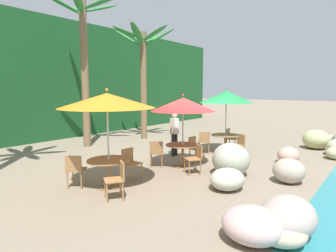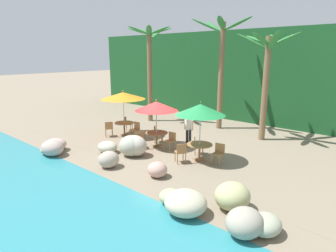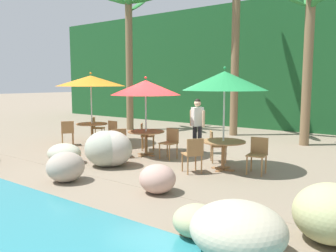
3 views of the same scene
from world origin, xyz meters
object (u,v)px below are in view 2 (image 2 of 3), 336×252
dining_table_red (157,135)px  dining_table_green (200,147)px  chair_orange_seaward (136,129)px  palm_tree_second (221,57)px  chair_green_left (181,152)px  palm_tree_third (267,67)px  umbrella_red (156,106)px  chair_red_left (140,139)px  chair_red_inland (157,132)px  umbrella_green (201,110)px  chair_orange_left (109,128)px  waiter_in_white (189,127)px  dining_table_orange (124,125)px  chair_green_inland (197,143)px  palm_tree_nearest (150,57)px  chair_red_seaward (171,140)px  umbrella_orange (123,96)px  chair_orange_inland (127,123)px  chair_green_seaward (219,152)px

dining_table_red → dining_table_green: 2.70m
chair_orange_seaward → palm_tree_second: 6.54m
chair_green_left → palm_tree_third: size_ratio=0.16×
umbrella_red → chair_red_left: size_ratio=2.72×
chair_red_inland → chair_green_left: 3.27m
umbrella_green → dining_table_green: 1.61m
umbrella_green → chair_orange_left: bearing=-177.8°
chair_red_inland → palm_tree_third: 6.50m
dining_table_red → waiter_in_white: waiter_in_white is taller
dining_table_orange → chair_orange_left: size_ratio=1.26×
chair_orange_seaward → palm_tree_second: bearing=65.6°
chair_green_inland → palm_tree_nearest: palm_tree_nearest is taller
chair_red_seaward → palm_tree_second: size_ratio=0.13×
chair_orange_seaward → dining_table_red: (1.97, -0.43, 0.10)m
dining_table_green → umbrella_orange: bearing=174.5°
chair_red_left → umbrella_green: umbrella_green is taller
chair_orange_inland → palm_tree_third: bearing=28.9°
dining_table_red → chair_green_seaward: (3.53, 0.00, -0.10)m
dining_table_orange → chair_orange_left: 0.86m
chair_red_left → palm_tree_third: palm_tree_third is taller
chair_green_left → chair_green_inland: bearing=97.5°
umbrella_green → dining_table_green: size_ratio=2.34×
chair_red_seaward → chair_green_inland: bearing=16.3°
umbrella_orange → chair_green_inland: 5.23m
dining_table_red → palm_tree_nearest: 6.99m
dining_table_red → umbrella_green: 3.15m
chair_green_inland → waiter_in_white: 1.32m
chair_orange_left → palm_tree_nearest: bearing=105.1°
umbrella_green → dining_table_green: (0.00, -0.00, -1.61)m
palm_tree_nearest → dining_table_orange: bearing=-66.6°
chair_green_inland → umbrella_orange: bearing=-178.9°
umbrella_red → palm_tree_third: size_ratio=0.43×
umbrella_red → umbrella_green: 2.71m
umbrella_orange → chair_red_seaward: 4.07m
dining_table_orange → chair_green_inland: (4.94, 0.10, -0.10)m
chair_orange_seaward → chair_red_inland: same height
umbrella_orange → chair_green_left: (5.12, -1.29, -1.73)m
umbrella_red → chair_green_left: size_ratio=2.72×
chair_orange_seaward → chair_orange_inland: 1.51m
chair_orange_left → waiter_in_white: (4.32, 1.54, 0.47)m
dining_table_green → chair_green_seaward: size_ratio=1.26×
chair_red_inland → chair_green_seaward: size_ratio=1.00×
chair_orange_inland → chair_red_left: 3.44m
dining_table_orange → chair_orange_seaward: chair_orange_seaward is taller
umbrella_red → dining_table_green: umbrella_red is taller
chair_red_inland → chair_green_left: bearing=-28.6°
dining_table_red → palm_tree_third: (3.29, 4.68, 3.22)m
chair_green_seaward → dining_table_red: bearing=-179.9°
umbrella_green → palm_tree_second: 6.34m
chair_orange_inland → palm_tree_second: palm_tree_second is taller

